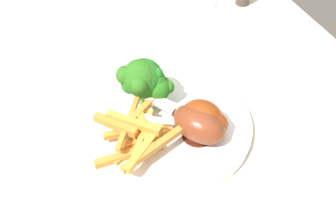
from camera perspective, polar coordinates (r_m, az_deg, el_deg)
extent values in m
cube|color=beige|center=(0.60, 0.00, -6.29)|extent=(1.27, 0.81, 0.03)
cylinder|color=#9C9582|center=(1.33, 4.60, 7.06)|extent=(0.06, 0.06, 0.71)
cylinder|color=white|center=(0.61, 0.00, -1.67)|extent=(0.26, 0.26, 0.01)
cylinder|color=#7ABC4E|center=(0.63, -1.43, 1.87)|extent=(0.02, 0.02, 0.02)
sphere|color=#28701A|center=(0.61, -1.47, 3.50)|extent=(0.04, 0.04, 0.04)
sphere|color=#28701A|center=(0.61, -0.44, 4.46)|extent=(0.01, 0.01, 0.01)
sphere|color=#28701A|center=(0.61, -2.64, 3.62)|extent=(0.02, 0.02, 0.02)
sphere|color=#28701A|center=(0.61, -0.05, 3.63)|extent=(0.02, 0.02, 0.02)
sphere|color=#28701A|center=(0.62, -1.35, 4.63)|extent=(0.01, 0.01, 0.01)
cylinder|color=#7EBB47|center=(0.63, -3.83, 2.57)|extent=(0.02, 0.02, 0.03)
sphere|color=#2A681B|center=(0.60, -4.00, 5.00)|extent=(0.06, 0.06, 0.06)
sphere|color=#2A681B|center=(0.62, -5.55, 5.70)|extent=(0.02, 0.02, 0.02)
sphere|color=#2A681B|center=(0.61, -5.54, 5.33)|extent=(0.02, 0.02, 0.02)
sphere|color=#2A681B|center=(0.61, -4.18, 6.79)|extent=(0.02, 0.02, 0.02)
sphere|color=#2A681B|center=(0.58, -4.21, 3.86)|extent=(0.03, 0.03, 0.03)
sphere|color=#2A681B|center=(0.60, -6.14, 5.30)|extent=(0.03, 0.03, 0.03)
cylinder|color=#7CB94D|center=(0.63, -3.21, 2.66)|extent=(0.02, 0.02, 0.02)
sphere|color=#22721F|center=(0.61, -3.34, 4.96)|extent=(0.06, 0.06, 0.06)
sphere|color=#22721F|center=(0.60, -1.81, 4.51)|extent=(0.03, 0.03, 0.03)
sphere|color=#22721F|center=(0.61, -5.40, 4.05)|extent=(0.03, 0.03, 0.03)
sphere|color=#22721F|center=(0.60, -1.68, 5.48)|extent=(0.02, 0.02, 0.02)
cube|color=orange|center=(0.58, -3.19, -3.80)|extent=(0.02, 0.08, 0.01)
cube|color=orange|center=(0.57, -3.43, -2.44)|extent=(0.07, 0.02, 0.01)
cube|color=orange|center=(0.56, -5.06, -1.54)|extent=(0.07, 0.07, 0.01)
cube|color=#C47D2F|center=(0.57, -7.58, -1.83)|extent=(0.06, 0.05, 0.01)
cube|color=orange|center=(0.57, -5.77, -1.48)|extent=(0.09, 0.06, 0.01)
cube|color=#C87F30|center=(0.58, -5.44, -2.87)|extent=(0.02, 0.08, 0.01)
cube|color=orange|center=(0.54, -3.44, -5.19)|extent=(0.06, 0.08, 0.01)
cube|color=#C27C2E|center=(0.54, -2.20, -5.33)|extent=(0.05, 0.10, 0.01)
cube|color=orange|center=(0.59, -4.09, 0.01)|extent=(0.06, 0.08, 0.01)
cube|color=orange|center=(0.58, -4.22, -4.45)|extent=(0.05, 0.09, 0.01)
cube|color=#C98030|center=(0.56, -5.74, -5.90)|extent=(0.01, 0.10, 0.01)
cube|color=#F29B3A|center=(0.57, -3.63, -3.05)|extent=(0.08, 0.06, 0.01)
cylinder|color=#521F10|center=(0.59, 4.40, -3.41)|extent=(0.05, 0.05, 0.00)
ellipsoid|color=brown|center=(0.57, 4.53, -1.90)|extent=(0.10, 0.09, 0.05)
cylinder|color=beige|center=(0.60, -0.66, 0.81)|extent=(0.04, 0.03, 0.01)
sphere|color=silver|center=(0.61, -2.14, 1.63)|extent=(0.02, 0.02, 0.02)
cylinder|color=#5F200A|center=(0.60, 4.73, -2.32)|extent=(0.05, 0.05, 0.00)
ellipsoid|color=#893510|center=(0.58, 4.87, -0.75)|extent=(0.08, 0.08, 0.05)
cylinder|color=beige|center=(0.60, 0.20, 1.14)|extent=(0.04, 0.03, 0.01)
sphere|color=silver|center=(0.61, -1.42, 1.85)|extent=(0.02, 0.02, 0.02)
cylinder|color=#601F09|center=(0.60, 4.98, -2.68)|extent=(0.04, 0.04, 0.00)
ellipsoid|color=#8A3510|center=(0.58, 5.12, -1.33)|extent=(0.07, 0.08, 0.04)
cylinder|color=beige|center=(0.58, -0.82, -1.20)|extent=(0.03, 0.04, 0.01)
sphere|color=silver|center=(0.58, -2.99, -1.10)|extent=(0.02, 0.02, 0.02)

